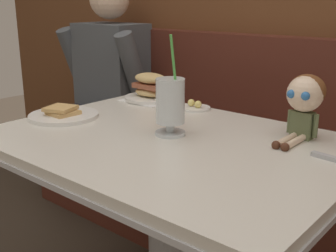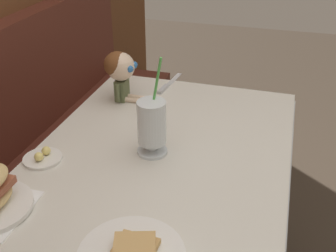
{
  "view_description": "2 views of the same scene",
  "coord_description": "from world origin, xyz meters",
  "px_view_note": "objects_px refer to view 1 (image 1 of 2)",
  "views": [
    {
      "loc": [
        0.81,
        -0.79,
        1.15
      ],
      "look_at": [
        -0.03,
        0.21,
        0.77
      ],
      "focal_mm": 45.99,
      "sensor_mm": 36.0,
      "label": 1
    },
    {
      "loc": [
        -1.07,
        -0.15,
        1.47
      ],
      "look_at": [
        -0.01,
        0.16,
        0.84
      ],
      "focal_mm": 44.32,
      "sensor_mm": 36.0,
      "label": 2
    }
  ],
  "objects_px": {
    "butter_saucer": "(195,107)",
    "seated_doll": "(305,97)",
    "toast_plate": "(63,114)",
    "diner_patron": "(107,78)",
    "milkshake_glass": "(170,104)",
    "sandwich_plate": "(150,89)"
  },
  "relations": [
    {
      "from": "milkshake_glass",
      "to": "seated_doll",
      "type": "distance_m",
      "value": 0.41
    },
    {
      "from": "sandwich_plate",
      "to": "butter_saucer",
      "type": "bearing_deg",
      "value": -1.91
    },
    {
      "from": "milkshake_glass",
      "to": "seated_doll",
      "type": "relative_size",
      "value": 1.45
    },
    {
      "from": "butter_saucer",
      "to": "diner_patron",
      "type": "bearing_deg",
      "value": 162.84
    },
    {
      "from": "milkshake_glass",
      "to": "sandwich_plate",
      "type": "relative_size",
      "value": 1.43
    },
    {
      "from": "milkshake_glass",
      "to": "sandwich_plate",
      "type": "height_order",
      "value": "milkshake_glass"
    },
    {
      "from": "sandwich_plate",
      "to": "diner_patron",
      "type": "distance_m",
      "value": 0.58
    },
    {
      "from": "milkshake_glass",
      "to": "sandwich_plate",
      "type": "xyz_separation_m",
      "value": [
        -0.38,
        0.32,
        -0.05
      ]
    },
    {
      "from": "seated_doll",
      "to": "toast_plate",
      "type": "bearing_deg",
      "value": -156.64
    },
    {
      "from": "butter_saucer",
      "to": "sandwich_plate",
      "type": "bearing_deg",
      "value": 178.09
    },
    {
      "from": "toast_plate",
      "to": "milkshake_glass",
      "type": "height_order",
      "value": "milkshake_glass"
    },
    {
      "from": "milkshake_glass",
      "to": "butter_saucer",
      "type": "bearing_deg",
      "value": 113.64
    },
    {
      "from": "toast_plate",
      "to": "butter_saucer",
      "type": "height_order",
      "value": "toast_plate"
    },
    {
      "from": "sandwich_plate",
      "to": "toast_plate",
      "type": "bearing_deg",
      "value": -96.82
    },
    {
      "from": "butter_saucer",
      "to": "seated_doll",
      "type": "height_order",
      "value": "seated_doll"
    },
    {
      "from": "seated_doll",
      "to": "milkshake_glass",
      "type": "bearing_deg",
      "value": -144.6
    },
    {
      "from": "seated_doll",
      "to": "diner_patron",
      "type": "relative_size",
      "value": 0.27
    },
    {
      "from": "toast_plate",
      "to": "diner_patron",
      "type": "bearing_deg",
      "value": 126.91
    },
    {
      "from": "butter_saucer",
      "to": "diner_patron",
      "type": "height_order",
      "value": "diner_patron"
    },
    {
      "from": "sandwich_plate",
      "to": "butter_saucer",
      "type": "xyz_separation_m",
      "value": [
        0.24,
        -0.01,
        -0.04
      ]
    },
    {
      "from": "sandwich_plate",
      "to": "seated_doll",
      "type": "relative_size",
      "value": 1.01
    },
    {
      "from": "sandwich_plate",
      "to": "butter_saucer",
      "type": "relative_size",
      "value": 1.83
    }
  ]
}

